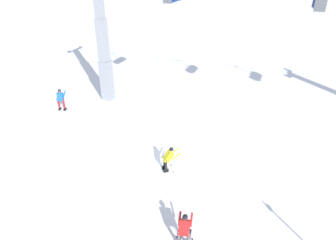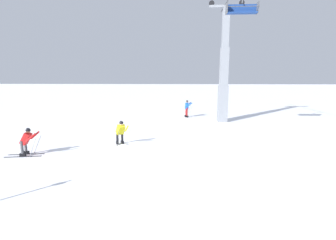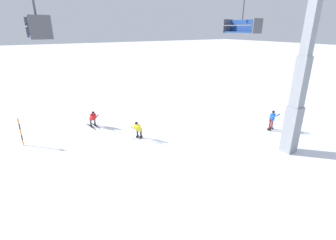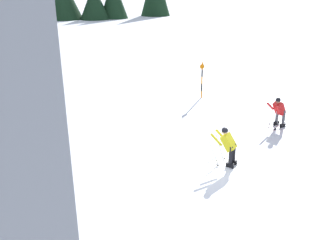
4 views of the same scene
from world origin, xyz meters
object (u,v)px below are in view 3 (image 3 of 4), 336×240
at_px(chairlift_seat_nearest, 243,25).
at_px(trail_marker_pole, 20,131).
at_px(skier_carving_main, 138,129).
at_px(skier_distant_uphill, 93,118).
at_px(skier_distant_downhill, 272,119).
at_px(lift_tower_near, 299,91).
at_px(chairlift_seat_second, 40,26).

relative_size(chairlift_seat_nearest, trail_marker_pole, 1.13).
bearing_deg(skier_carving_main, skier_distant_uphill, -61.98).
height_order(chairlift_seat_nearest, skier_distant_downhill, chairlift_seat_nearest).
bearing_deg(chairlift_seat_nearest, skier_distant_uphill, -67.45).
bearing_deg(skier_distant_downhill, skier_distant_uphill, -33.64).
bearing_deg(skier_carving_main, skier_distant_downhill, 158.28).
bearing_deg(trail_marker_pole, lift_tower_near, 146.35).
distance_m(skier_carving_main, chairlift_seat_nearest, 10.42).
bearing_deg(trail_marker_pole, skier_distant_uphill, -169.51).
height_order(skier_carving_main, lift_tower_near, lift_tower_near).
xyz_separation_m(chairlift_seat_nearest, chairlift_seat_second, (8.58, 0.00, -0.06)).
xyz_separation_m(lift_tower_near, trail_marker_pole, (15.49, -10.31, -3.08)).
xyz_separation_m(lift_tower_near, skier_distant_downhill, (-2.18, -3.08, -3.21)).
distance_m(lift_tower_near, skier_distant_downhill, 4.96).
height_order(chairlift_seat_nearest, skier_distant_uphill, chairlift_seat_nearest).
xyz_separation_m(chairlift_seat_nearest, skier_distant_uphill, (4.69, -11.30, -7.23)).
height_order(lift_tower_near, trail_marker_pole, lift_tower_near).
bearing_deg(lift_tower_near, chairlift_seat_second, -0.00).
distance_m(lift_tower_near, trail_marker_pole, 18.86).
bearing_deg(lift_tower_near, skier_carving_main, -41.86).
bearing_deg(chairlift_seat_nearest, skier_carving_main, -70.89).
relative_size(chairlift_seat_second, skier_distant_downhill, 1.39).
distance_m(skier_carving_main, chairlift_seat_second, 11.79).
bearing_deg(chairlift_seat_nearest, skier_distant_downhill, -158.07).
height_order(skier_distant_uphill, skier_distant_downhill, skier_distant_downhill).
bearing_deg(skier_distant_downhill, chairlift_seat_nearest, 21.93).
xyz_separation_m(chairlift_seat_second, trail_marker_pole, (1.43, -10.31, -6.86)).
relative_size(lift_tower_near, chairlift_seat_second, 4.24).
bearing_deg(lift_tower_near, skier_distant_downhill, -125.27).
relative_size(lift_tower_near, skier_distant_uphill, 5.64).
relative_size(trail_marker_pole, skier_distant_downhill, 1.20).
height_order(lift_tower_near, skier_distant_uphill, lift_tower_near).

